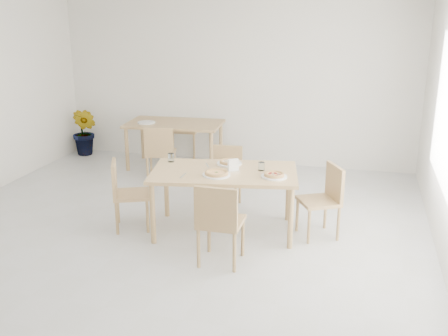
% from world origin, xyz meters
% --- Properties ---
extents(main_table, '(1.81, 1.23, 0.75)m').
position_xyz_m(main_table, '(0.61, 0.57, 0.68)').
color(main_table, tan).
rests_on(main_table, ground).
extents(chair_south, '(0.44, 0.44, 0.89)m').
position_xyz_m(chair_south, '(0.78, -0.28, 0.51)').
color(chair_south, tan).
rests_on(chair_south, ground).
extents(chair_north, '(0.42, 0.42, 0.80)m').
position_xyz_m(chair_north, '(0.41, 1.42, 0.46)').
color(chair_north, tan).
rests_on(chair_north, ground).
extents(chair_west, '(0.55, 0.55, 0.84)m').
position_xyz_m(chair_west, '(-0.56, 0.35, 0.49)').
color(chair_west, tan).
rests_on(chair_west, ground).
extents(chair_east, '(0.57, 0.57, 0.85)m').
position_xyz_m(chair_east, '(1.76, 0.76, 0.49)').
color(chair_east, tan).
rests_on(chair_east, ground).
extents(plate_margherita, '(0.31, 0.31, 0.02)m').
position_xyz_m(plate_margherita, '(0.57, 0.38, 0.76)').
color(plate_margherita, white).
rests_on(plate_margherita, main_table).
extents(plate_mushroom, '(0.30, 0.30, 0.02)m').
position_xyz_m(plate_mushroom, '(0.60, 0.85, 0.76)').
color(plate_mushroom, white).
rests_on(plate_mushroom, main_table).
extents(plate_pepperoni, '(0.29, 0.29, 0.02)m').
position_xyz_m(plate_pepperoni, '(1.20, 0.50, 0.76)').
color(plate_pepperoni, white).
rests_on(plate_pepperoni, main_table).
extents(pizza_margherita, '(0.31, 0.31, 0.03)m').
position_xyz_m(pizza_margherita, '(0.57, 0.38, 0.78)').
color(pizza_margherita, tan).
rests_on(pizza_margherita, plate_margherita).
extents(pizza_mushroom, '(0.24, 0.24, 0.03)m').
position_xyz_m(pizza_mushroom, '(0.60, 0.85, 0.78)').
color(pizza_mushroom, tan).
rests_on(pizza_mushroom, plate_mushroom).
extents(pizza_pepperoni, '(0.30, 0.30, 0.03)m').
position_xyz_m(pizza_pepperoni, '(1.20, 0.50, 0.78)').
color(pizza_pepperoni, tan).
rests_on(pizza_pepperoni, plate_pepperoni).
extents(tumbler_a, '(0.07, 0.07, 0.10)m').
position_xyz_m(tumbler_a, '(1.02, 0.71, 0.80)').
color(tumbler_a, white).
rests_on(tumbler_a, main_table).
extents(tumbler_b, '(0.08, 0.08, 0.10)m').
position_xyz_m(tumbler_b, '(-0.12, 0.77, 0.80)').
color(tumbler_b, white).
rests_on(tumbler_b, main_table).
extents(napkin_holder, '(0.15, 0.13, 0.15)m').
position_xyz_m(napkin_holder, '(0.71, 0.59, 0.82)').
color(napkin_holder, silver).
rests_on(napkin_holder, main_table).
extents(fork_a, '(0.10, 0.18, 0.01)m').
position_xyz_m(fork_a, '(0.35, 0.73, 0.75)').
color(fork_a, silver).
rests_on(fork_a, main_table).
extents(fork_b, '(0.02, 0.20, 0.01)m').
position_xyz_m(fork_b, '(0.21, 0.28, 0.75)').
color(fork_b, silver).
rests_on(fork_b, main_table).
extents(second_table, '(1.59, 0.98, 0.75)m').
position_xyz_m(second_table, '(-0.86, 2.90, 0.67)').
color(second_table, tan).
rests_on(second_table, ground).
extents(chair_back_s, '(0.52, 0.52, 0.87)m').
position_xyz_m(chair_back_s, '(-0.79, 2.07, 0.51)').
color(chair_back_s, tan).
rests_on(chair_back_s, ground).
extents(chair_back_n, '(0.47, 0.47, 0.92)m').
position_xyz_m(chair_back_n, '(-0.91, 3.70, 0.53)').
color(chair_back_n, tan).
rests_on(chair_back_n, ground).
extents(plate_empty, '(0.29, 0.29, 0.02)m').
position_xyz_m(plate_empty, '(-1.29, 2.75, 0.76)').
color(plate_empty, white).
rests_on(plate_empty, second_table).
extents(potted_plant, '(0.58, 0.53, 0.86)m').
position_xyz_m(potted_plant, '(-2.65, 3.15, 0.43)').
color(potted_plant, '#1E661F').
rests_on(potted_plant, ground).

